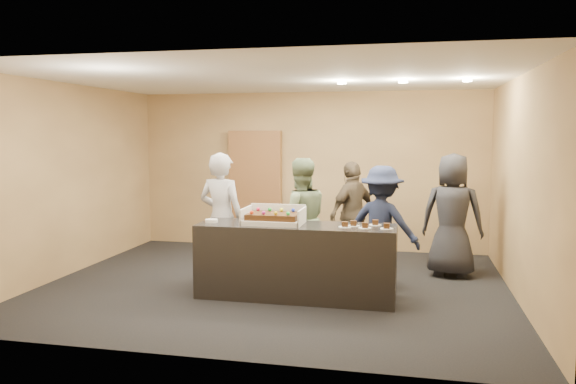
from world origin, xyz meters
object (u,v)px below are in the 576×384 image
object	(u,v)px
sheet_cake	(274,216)
person_sage_man	(300,220)
cake_box	(274,220)
person_brown_extra	(353,214)
serving_counter	(296,261)
person_dark_suit	(452,215)
person_navy_man	(382,225)
storage_cabinet	(255,189)
plate_stack	(212,221)
person_server_grey	(221,218)

from	to	relation	value
sheet_cake	person_sage_man	xyz separation A→B (m)	(0.18, 0.78, -0.16)
cake_box	person_brown_extra	world-z (taller)	person_brown_extra
serving_counter	person_brown_extra	world-z (taller)	person_brown_extra
person_dark_suit	person_brown_extra	bearing A→B (deg)	-2.67
cake_box	person_sage_man	world-z (taller)	person_sage_man
person_brown_extra	person_navy_man	bearing A→B (deg)	64.02
storage_cabinet	person_dark_suit	world-z (taller)	storage_cabinet
cake_box	sheet_cake	distance (m)	0.06
person_navy_man	sheet_cake	bearing A→B (deg)	50.41
plate_stack	person_dark_suit	size ratio (longest dim) A/B	0.09
storage_cabinet	person_server_grey	xyz separation A→B (m)	(0.21, -2.45, -0.15)
serving_counter	person_brown_extra	size ratio (longest dim) A/B	1.51
cake_box	person_sage_man	distance (m)	0.78
sheet_cake	plate_stack	world-z (taller)	sheet_cake
person_server_grey	person_sage_man	bearing A→B (deg)	-151.43
person_server_grey	person_dark_suit	distance (m)	3.20
storage_cabinet	person_sage_man	size ratio (longest dim) A/B	1.22
sheet_cake	plate_stack	distance (m)	0.78
person_server_grey	cake_box	bearing A→B (deg)	163.37
cake_box	plate_stack	bearing A→B (deg)	-173.96
sheet_cake	person_brown_extra	bearing A→B (deg)	65.94
serving_counter	cake_box	bearing A→B (deg)	174.59
serving_counter	person_server_grey	bearing A→B (deg)	157.88
sheet_cake	person_dark_suit	size ratio (longest dim) A/B	0.36
person_brown_extra	person_dark_suit	bearing A→B (deg)	114.71
cake_box	person_server_grey	world-z (taller)	person_server_grey
plate_stack	person_brown_extra	world-z (taller)	person_brown_extra
sheet_cake	person_brown_extra	xyz separation A→B (m)	(0.79, 1.77, -0.21)
cake_box	person_brown_extra	size ratio (longest dim) A/B	0.46
sheet_cake	person_dark_suit	world-z (taller)	person_dark_suit
person_sage_man	person_navy_man	world-z (taller)	person_sage_man
storage_cabinet	serving_counter	bearing A→B (deg)	-65.46
cake_box	person_server_grey	distance (m)	0.93
storage_cabinet	person_sage_man	bearing A→B (deg)	-60.18
storage_cabinet	person_brown_extra	xyz separation A→B (m)	(1.83, -1.13, -0.23)
serving_counter	person_dark_suit	world-z (taller)	person_dark_suit
cake_box	person_dark_suit	bearing A→B (deg)	33.37
person_sage_man	person_navy_man	xyz separation A→B (m)	(1.09, 0.09, -0.05)
storage_cabinet	person_navy_man	bearing A→B (deg)	-41.39
serving_counter	plate_stack	size ratio (longest dim) A/B	15.41
storage_cabinet	person_navy_man	world-z (taller)	storage_cabinet
storage_cabinet	person_sage_man	xyz separation A→B (m)	(1.21, -2.12, -0.19)
person_navy_man	person_dark_suit	bearing A→B (deg)	-131.05
serving_counter	person_brown_extra	distance (m)	1.87
person_server_grey	person_sage_man	distance (m)	1.05
plate_stack	person_server_grey	bearing A→B (deg)	95.11
sheet_cake	plate_stack	size ratio (longest dim) A/B	3.97
person_server_grey	storage_cabinet	bearing A→B (deg)	-74.44
cake_box	person_sage_man	xyz separation A→B (m)	(0.18, 0.75, -0.11)
sheet_cake	person_server_grey	world-z (taller)	person_server_grey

